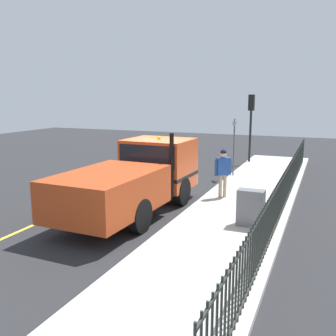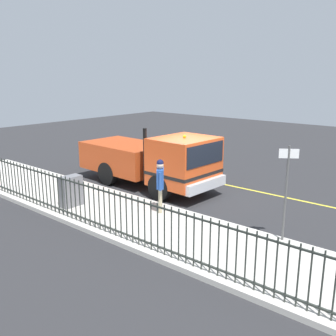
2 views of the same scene
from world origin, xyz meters
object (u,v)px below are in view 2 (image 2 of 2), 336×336
object	(u,v)px
utility_cabinet	(71,191)
street_sign	(287,183)
worker_standing	(160,180)
traffic_cone	(172,167)
work_truck	(156,159)

from	to	relation	value
utility_cabinet	street_sign	xyz separation A→B (m)	(-2.02, 6.60, 1.07)
worker_standing	traffic_cone	xyz separation A→B (m)	(-4.33, -3.13, -0.89)
utility_cabinet	traffic_cone	distance (m)	5.85
worker_standing	street_sign	xyz separation A→B (m)	(-0.52, 3.92, 0.52)
worker_standing	utility_cabinet	distance (m)	3.12
worker_standing	utility_cabinet	size ratio (longest dim) A/B	1.68
work_truck	utility_cabinet	world-z (taller)	work_truck
traffic_cone	work_truck	bearing A→B (deg)	23.82
work_truck	street_sign	size ratio (longest dim) A/B	2.46
work_truck	utility_cabinet	distance (m)	3.79
traffic_cone	street_sign	distance (m)	8.13
work_truck	worker_standing	xyz separation A→B (m)	(2.22, 2.20, -0.01)
worker_standing	utility_cabinet	bearing A→B (deg)	78.93
utility_cabinet	worker_standing	bearing A→B (deg)	119.20
work_truck	traffic_cone	world-z (taller)	work_truck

